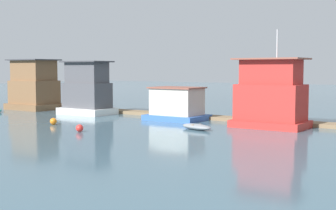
% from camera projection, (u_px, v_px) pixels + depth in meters
% --- Properties ---
extents(ground_plane, '(200.00, 200.00, 0.00)m').
position_uv_depth(ground_plane, '(174.00, 120.00, 40.89)').
color(ground_plane, '#426070').
extents(dock_walkway, '(51.00, 1.88, 0.30)m').
position_uv_depth(dock_walkway, '(190.00, 116.00, 43.04)').
color(dock_walkway, '#846B4C').
rests_on(dock_walkway, ground_plane).
extents(houseboat_brown, '(5.37, 4.16, 5.52)m').
position_uv_depth(houseboat_brown, '(34.00, 87.00, 51.67)').
color(houseboat_brown, brown).
rests_on(houseboat_brown, ground_plane).
extents(houseboat_white, '(5.25, 3.43, 5.24)m').
position_uv_depth(houseboat_white, '(87.00, 91.00, 46.25)').
color(houseboat_white, white).
rests_on(houseboat_white, ground_plane).
extents(houseboat_blue, '(5.01, 3.78, 2.90)m').
position_uv_depth(houseboat_blue, '(177.00, 105.00, 41.08)').
color(houseboat_blue, '#3866B7').
rests_on(houseboat_blue, ground_plane).
extents(houseboat_red, '(5.51, 3.60, 7.45)m').
position_uv_depth(houseboat_red, '(271.00, 97.00, 35.72)').
color(houseboat_red, red).
rests_on(houseboat_red, ground_plane).
extents(dinghy_grey, '(2.98, 1.77, 0.43)m').
position_uv_depth(dinghy_grey, '(196.00, 127.00, 34.55)').
color(dinghy_grey, gray).
rests_on(dinghy_grey, ground_plane).
extents(mooring_post_near_left, '(0.31, 0.31, 1.95)m').
position_uv_depth(mooring_post_near_left, '(101.00, 103.00, 47.58)').
color(mooring_post_near_left, brown).
rests_on(mooring_post_near_left, ground_plane).
extents(buoy_orange, '(0.54, 0.54, 0.54)m').
position_uv_depth(buoy_orange, '(53.00, 121.00, 37.61)').
color(buoy_orange, orange).
rests_on(buoy_orange, ground_plane).
extents(buoy_red, '(0.54, 0.54, 0.54)m').
position_uv_depth(buoy_red, '(80.00, 128.00, 33.32)').
color(buoy_red, red).
rests_on(buoy_red, ground_plane).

